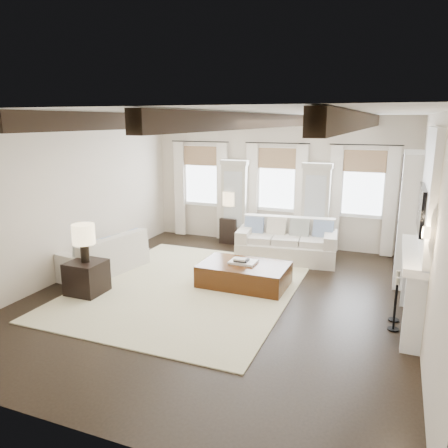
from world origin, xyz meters
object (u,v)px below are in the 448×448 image
at_px(sofa_left, 106,258).
at_px(side_table_back, 230,230).
at_px(side_table_front, 87,278).
at_px(ottoman, 244,275).
at_px(sofa_back, 287,244).

relative_size(sofa_left, side_table_back, 3.06).
bearing_deg(side_table_back, sofa_left, -116.35).
bearing_deg(sofa_left, side_table_front, -70.78).
xyz_separation_m(ottoman, side_table_front, (-2.53, -1.43, 0.09)).
bearing_deg(sofa_back, side_table_front, -131.13).
height_order(ottoman, side_table_front, side_table_front).
relative_size(sofa_back, side_table_front, 3.72).
relative_size(sofa_left, ottoman, 1.21).
distance_m(sofa_back, side_table_back, 1.92).
bearing_deg(ottoman, sofa_back, 79.57).
xyz_separation_m(sofa_left, side_table_back, (1.55, 3.14, -0.00)).
xyz_separation_m(sofa_back, side_table_front, (-2.89, -3.31, -0.07)).
height_order(sofa_back, side_table_back, sofa_back).
bearing_deg(sofa_back, ottoman, -100.99).
relative_size(sofa_back, side_table_back, 3.50).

